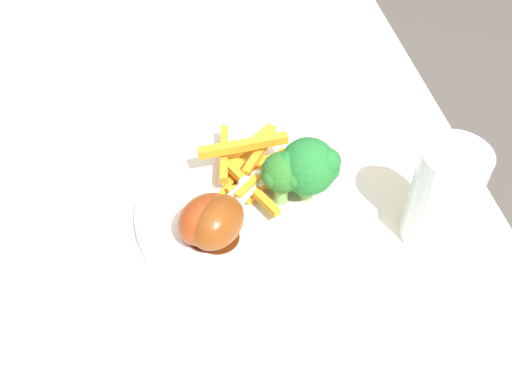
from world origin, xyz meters
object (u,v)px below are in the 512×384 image
Objects in this scene: broccoli_floret_middle at (309,166)px; carrot_fries_pile at (247,167)px; chicken_drumstick_far at (207,218)px; fork at (75,39)px; dinner_plate at (256,208)px; broccoli_floret_front at (283,174)px; dining_table at (215,310)px; water_glass at (444,196)px; chicken_drumstick_near at (221,223)px.

carrot_fries_pile is (-0.04, -0.06, -0.03)m from broccoli_floret_middle.
chicken_drumstick_far is at bearing -35.26° from carrot_fries_pile.
broccoli_floret_middle is 0.40× the size of fork.
dinner_plate is 0.06m from broccoli_floret_front.
carrot_fries_pile is at bearing 147.13° from dining_table.
water_glass is at bearing -63.90° from fork.
broccoli_floret_middle reaches higher than dinner_plate.
chicken_drumstick_far reaches higher than dinner_plate.
chicken_drumstick_far is at bearing -97.81° from water_glass.
broccoli_floret_middle is 0.14m from water_glass.
broccoli_floret_front is 0.86× the size of broccoli_floret_middle.
fork is at bearing -158.45° from chicken_drumstick_near.
chicken_drumstick_far is (-0.01, 0.00, 0.16)m from dining_table.
dining_table is at bearing -8.75° from chicken_drumstick_far.
water_glass is (0.06, 0.15, 0.00)m from broccoli_floret_front.
broccoli_floret_middle reaches higher than carrot_fries_pile.
water_glass is at bearing 59.25° from carrot_fries_pile.
broccoli_floret_front is at bearing -83.92° from broccoli_floret_middle.
chicken_drumstick_near is at bearing -95.66° from water_glass.
fork is (-0.41, -0.15, -0.03)m from chicken_drumstick_far.
chicken_drumstick_near is at bearing -67.08° from broccoli_floret_middle.
broccoli_floret_front is 0.45m from fork.
broccoli_floret_front is at bearing -112.02° from water_glass.
broccoli_floret_front is at bearing 118.76° from chicken_drumstick_near.
chicken_drumstick_far reaches higher than fork.
broccoli_floret_front is 0.16m from water_glass.
dinner_plate is 0.07m from chicken_drumstick_far.
broccoli_floret_middle is 0.65× the size of water_glass.
fork is at bearing -148.03° from broccoli_floret_front.
dining_table is at bearing -32.87° from carrot_fries_pile.
dinner_plate is at bearing -90.98° from broccoli_floret_front.
chicken_drumstick_far is (0.03, -0.08, -0.02)m from broccoli_floret_front.
chicken_drumstick_far is (0.03, -0.06, 0.03)m from dinner_plate.
dinner_plate reaches higher than dining_table.
dinner_plate is 4.01× the size of broccoli_floret_front.
fork is at bearing -148.14° from carrot_fries_pile.
broccoli_floret_middle is 0.68× the size of chicken_drumstick_near.
fork is at bearing -144.82° from broccoli_floret_middle.
carrot_fries_pile is 1.52× the size of chicken_drumstick_far.
broccoli_floret_middle is at bearing 53.25° from carrot_fries_pile.
dining_table is 11.44× the size of chicken_drumstick_far.
broccoli_floret_middle is at bearing 92.57° from dinner_plate.
chicken_drumstick_far is 0.86× the size of water_glass.
chicken_drumstick_near is at bearing -25.67° from carrot_fries_pile.
carrot_fries_pile is (-0.08, 0.05, 0.15)m from dining_table.
chicken_drumstick_far is at bearing -84.76° from fork.
broccoli_floret_middle is at bearing 96.08° from broccoli_floret_front.
broccoli_floret_front is (0.00, 0.03, 0.05)m from dinner_plate.
water_glass reaches higher than carrot_fries_pile.
water_glass reaches higher than fork.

